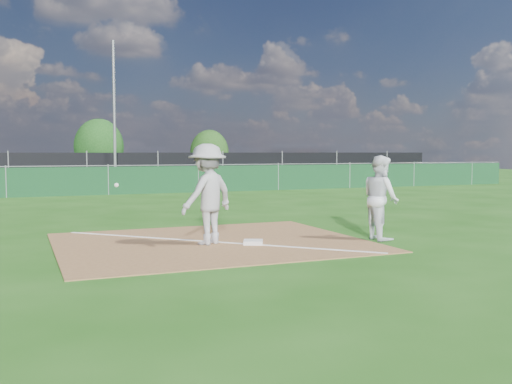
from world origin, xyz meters
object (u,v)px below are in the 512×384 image
first_base (253,242)px  car_mid (67,170)px  car_right (181,169)px  light_pole (114,113)px  play_at_first (207,194)px  car_left (0,171)px  runner (381,198)px  tree_mid (99,147)px  tree_right (209,152)px

first_base → car_mid: size_ratio=0.09×
first_base → car_right: bearing=77.6°
light_pole → first_base: 22.64m
play_at_first → car_left: 27.57m
first_base → car_mid: 27.38m
light_pole → runner: size_ratio=4.55×
light_pole → tree_mid: light_pole is taller
light_pole → car_right: size_ratio=1.70×
car_left → tree_right: size_ratio=1.15×
tree_mid → play_at_first: bearing=-93.9°
runner → car_right: 28.28m
play_at_first → tree_mid: size_ratio=0.58×
play_at_first → tree_right: size_ratio=0.71×
first_base → light_pole: bearing=87.8°
car_right → tree_right: tree_right is taller
car_left → car_mid: bearing=-89.4°
car_left → car_right: 11.32m
play_at_first → runner: 3.61m
tree_right → play_at_first: bearing=-108.2°
car_mid → tree_right: tree_right is taller
light_pole → car_left: (-6.05, 5.30, -3.29)m
light_pole → car_mid: light_pole is taller
light_pole → play_at_first: 22.18m
car_left → car_mid: car_mid is taller
tree_mid → car_right: bearing=-52.7°
light_pole → tree_right: (8.93, 10.36, -2.16)m
tree_right → first_base: bearing=-106.7°
first_base → tree_right: (9.77, 32.64, 1.78)m
first_base → tree_right: tree_right is taller
car_right → first_base: bearing=-178.8°
car_right → car_left: bearing=104.3°
runner → car_mid: runner is taller
tree_mid → tree_right: tree_mid is taller
car_right → tree_mid: tree_mid is taller
play_at_first → car_left: (-4.39, 27.22, -0.29)m
first_base → car_mid: (-1.38, 27.34, 0.67)m
car_left → tree_mid: 9.25m
first_base → car_left: car_left is taller
runner → car_right: (3.39, 28.07, -0.19)m
tree_right → car_left: bearing=-161.3°
runner → car_mid: bearing=15.1°
car_mid → tree_right: (11.15, 5.30, 1.12)m
first_base → car_right: size_ratio=0.08×
first_base → car_mid: car_mid is taller
runner → tree_mid: size_ratio=0.41×
runner → tree_mid: bearing=8.8°
runner → tree_right: tree_right is taller
tree_right → tree_mid: bearing=172.0°
runner → car_mid: size_ratio=0.40×
light_pole → first_base: (-0.84, -22.28, -3.94)m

